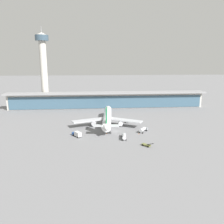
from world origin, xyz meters
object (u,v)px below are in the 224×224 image
object	(u,v)px
service_truck_by_tail_grey	(124,136)
service_truck_near_nose_olive	(147,145)
service_truck_on_taxiway_blue	(77,134)
safety_cone_alpha	(107,133)
airliner_on_stand	(107,118)
service_truck_under_wing_grey	(143,129)
service_truck_mid_apron_grey	(127,122)
safety_cone_bravo	(139,133)
control_tower	(43,65)

from	to	relation	value
service_truck_by_tail_grey	service_truck_near_nose_olive	bearing A→B (deg)	-51.24
service_truck_on_taxiway_blue	safety_cone_alpha	bearing A→B (deg)	13.19
airliner_on_stand	safety_cone_alpha	size ratio (longest dim) A/B	88.46
service_truck_under_wing_grey	safety_cone_alpha	size ratio (longest dim) A/B	11.70
service_truck_near_nose_olive	safety_cone_alpha	xyz separation A→B (m)	(-19.08, 22.81, -0.49)
service_truck_near_nose_olive	service_truck_mid_apron_grey	bearing A→B (deg)	94.05
service_truck_mid_apron_grey	safety_cone_bravo	xyz separation A→B (m)	(3.49, -25.63, -0.56)
service_truck_by_tail_grey	safety_cone_alpha	distance (m)	13.90
service_truck_under_wing_grey	service_truck_mid_apron_grey	xyz separation A→B (m)	(-6.93, 22.24, -0.83)
airliner_on_stand	service_truck_near_nose_olive	world-z (taller)	airliner_on_stand
airliner_on_stand	service_truck_by_tail_grey	size ratio (longest dim) A/B	7.04
airliner_on_stand	service_truck_near_nose_olive	xyz separation A→B (m)	(17.45, -42.33, -4.38)
airliner_on_stand	service_truck_mid_apron_grey	bearing A→B (deg)	15.28
service_truck_under_wing_grey	service_truck_by_tail_grey	xyz separation A→B (m)	(-13.63, -11.55, 0.00)
service_truck_near_nose_olive	safety_cone_bravo	bearing A→B (deg)	89.39
service_truck_near_nose_olive	control_tower	xyz separation A→B (m)	(-72.27, 110.97, 39.33)
service_truck_on_taxiway_blue	safety_cone_bravo	xyz separation A→B (m)	(36.96, 1.90, -1.37)
control_tower	safety_cone_alpha	size ratio (longest dim) A/B	105.24
airliner_on_stand	control_tower	distance (m)	94.54
airliner_on_stand	service_truck_mid_apron_grey	xyz separation A→B (m)	(14.18, 3.87, -4.32)
service_truck_near_nose_olive	safety_cone_alpha	bearing A→B (deg)	129.91
service_truck_mid_apron_grey	service_truck_by_tail_grey	bearing A→B (deg)	-101.20
service_truck_by_tail_grey	control_tower	size ratio (longest dim) A/B	0.12
control_tower	service_truck_mid_apron_grey	bearing A→B (deg)	-43.19
service_truck_under_wing_grey	service_truck_on_taxiway_blue	xyz separation A→B (m)	(-40.40, -5.29, -0.02)
safety_cone_bravo	control_tower	bearing A→B (deg)	128.73
service_truck_under_wing_grey	control_tower	distance (m)	121.71
service_truck_by_tail_grey	control_tower	bearing A→B (deg)	122.30
service_truck_near_nose_olive	service_truck_under_wing_grey	size ratio (longest dim) A/B	0.73
service_truck_under_wing_grey	service_truck_mid_apron_grey	size ratio (longest dim) A/B	2.84
service_truck_by_tail_grey	safety_cone_bravo	xyz separation A→B (m)	(10.18, 8.17, -1.39)
service_truck_under_wing_grey	service_truck_by_tail_grey	bearing A→B (deg)	-139.71
service_truck_near_nose_olive	service_truck_by_tail_grey	xyz separation A→B (m)	(-9.97, 12.41, 0.90)
airliner_on_stand	control_tower	bearing A→B (deg)	128.61
service_truck_under_wing_grey	service_truck_by_tail_grey	world-z (taller)	same
service_truck_on_taxiway_blue	control_tower	bearing A→B (deg)	111.06
service_truck_on_taxiway_blue	service_truck_under_wing_grey	bearing A→B (deg)	7.46
service_truck_mid_apron_grey	safety_cone_alpha	distance (m)	28.24
control_tower	safety_cone_alpha	distance (m)	110.39
service_truck_on_taxiway_blue	control_tower	distance (m)	106.11
airliner_on_stand	safety_cone_bravo	size ratio (longest dim) A/B	88.46
service_truck_under_wing_grey	control_tower	world-z (taller)	control_tower
service_truck_on_taxiway_blue	control_tower	world-z (taller)	control_tower
service_truck_near_nose_olive	service_truck_on_taxiway_blue	bearing A→B (deg)	153.05
airliner_on_stand	service_truck_on_taxiway_blue	bearing A→B (deg)	-129.19
service_truck_under_wing_grey	service_truck_on_taxiway_blue	distance (m)	40.74
service_truck_near_nose_olive	control_tower	distance (m)	138.14
service_truck_near_nose_olive	service_truck_on_taxiway_blue	world-z (taller)	service_truck_on_taxiway_blue
service_truck_on_taxiway_blue	safety_cone_alpha	world-z (taller)	service_truck_on_taxiway_blue
service_truck_near_nose_olive	service_truck_under_wing_grey	bearing A→B (deg)	81.32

